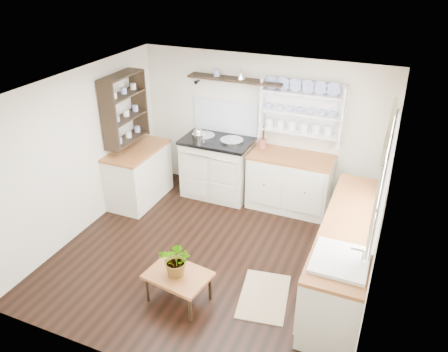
{
  "coord_description": "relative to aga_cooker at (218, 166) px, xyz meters",
  "views": [
    {
      "loc": [
        1.97,
        -4.3,
        3.7
      ],
      "look_at": [
        0.06,
        0.25,
        1.1
      ],
      "focal_mm": 35.0,
      "sensor_mm": 36.0,
      "label": 1
    }
  ],
  "objects": [
    {
      "name": "left_cabinets",
      "position": [
        -1.09,
        -0.67,
        -0.04
      ],
      "size": [
        0.62,
        1.13,
        0.9
      ],
      "color": "beige",
      "rests_on": "floor"
    },
    {
      "name": "high_shelf",
      "position": [
        0.21,
        0.21,
        1.41
      ],
      "size": [
        1.5,
        0.29,
        0.16
      ],
      "color": "black",
      "rests_on": "wall_back"
    },
    {
      "name": "wall_back",
      "position": [
        0.61,
        0.33,
        0.65
      ],
      "size": [
        4.0,
        0.02,
        2.3
      ],
      "primitive_type": "cube",
      "color": "silver",
      "rests_on": "ground"
    },
    {
      "name": "window",
      "position": [
        2.56,
        -1.42,
        1.06
      ],
      "size": [
        0.08,
        1.55,
        1.22
      ],
      "color": "white",
      "rests_on": "wall_right"
    },
    {
      "name": "utensil_crock",
      "position": [
        0.71,
        0.11,
        0.48
      ],
      "size": [
        0.12,
        0.12,
        0.15
      ],
      "primitive_type": "cylinder",
      "color": "brown",
      "rests_on": "back_cabinets"
    },
    {
      "name": "wall_left",
      "position": [
        -1.39,
        -1.57,
        0.65
      ],
      "size": [
        0.02,
        3.8,
        2.3
      ],
      "primitive_type": "cube",
      "color": "silver",
      "rests_on": "ground"
    },
    {
      "name": "floor",
      "position": [
        0.61,
        -1.57,
        -0.5
      ],
      "size": [
        4.0,
        3.8,
        0.01
      ],
      "primitive_type": "cube",
      "color": "black",
      "rests_on": "ground"
    },
    {
      "name": "floor_rug",
      "position": [
        1.5,
        -2.06,
        -0.49
      ],
      "size": [
        0.68,
        0.93,
        0.02
      ],
      "primitive_type": "cube",
      "rotation": [
        0.0,
        0.0,
        0.16
      ],
      "color": "#917354",
      "rests_on": "floor"
    },
    {
      "name": "ceiling",
      "position": [
        0.61,
        -1.57,
        1.8
      ],
      "size": [
        4.0,
        3.8,
        0.01
      ],
      "primitive_type": "cube",
      "color": "white",
      "rests_on": "wall_back"
    },
    {
      "name": "kettle",
      "position": [
        -0.28,
        -0.12,
        0.54
      ],
      "size": [
        0.19,
        0.19,
        0.23
      ],
      "primitive_type": null,
      "color": "silver",
      "rests_on": "aga_cooker"
    },
    {
      "name": "belfast_sink",
      "position": [
        2.31,
        -2.22,
        0.3
      ],
      "size": [
        0.55,
        0.6,
        0.45
      ],
      "color": "white",
      "rests_on": "right_cabinets"
    },
    {
      "name": "wall_right",
      "position": [
        2.61,
        -1.57,
        0.65
      ],
      "size": [
        0.02,
        3.8,
        2.3
      ],
      "primitive_type": "cube",
      "color": "silver",
      "rests_on": "ground"
    },
    {
      "name": "aga_cooker",
      "position": [
        0.0,
        0.0,
        0.0
      ],
      "size": [
        1.11,
        0.77,
        1.02
      ],
      "color": "beige",
      "rests_on": "floor"
    },
    {
      "name": "back_cabinets",
      "position": [
        1.21,
        0.03,
        -0.04
      ],
      "size": [
        1.27,
        0.63,
        0.9
      ],
      "color": "beige",
      "rests_on": "floor"
    },
    {
      "name": "center_table",
      "position": [
        0.59,
        -2.49,
        -0.16
      ],
      "size": [
        0.77,
        0.6,
        0.38
      ],
      "rotation": [
        0.0,
        0.0,
        -0.15
      ],
      "color": "brown",
      "rests_on": "floor"
    },
    {
      "name": "right_cabinets",
      "position": [
        2.31,
        -1.47,
        -0.04
      ],
      "size": [
        0.62,
        2.43,
        0.9
      ],
      "color": "beige",
      "rests_on": "floor"
    },
    {
      "name": "potted_plant",
      "position": [
        0.59,
        -2.49,
        0.09
      ],
      "size": [
        0.4,
        0.36,
        0.42
      ],
      "primitive_type": "imported",
      "rotation": [
        0.0,
        0.0,
        0.09
      ],
      "color": "#3F7233",
      "rests_on": "center_table"
    },
    {
      "name": "left_shelving",
      "position": [
        -1.23,
        -0.67,
        1.05
      ],
      "size": [
        0.28,
        0.8,
        1.05
      ],
      "primitive_type": "cube",
      "color": "black",
      "rests_on": "wall_left"
    },
    {
      "name": "plate_rack",
      "position": [
        1.26,
        0.29,
        1.05
      ],
      "size": [
        1.2,
        0.22,
        0.9
      ],
      "color": "white",
      "rests_on": "wall_back"
    }
  ]
}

